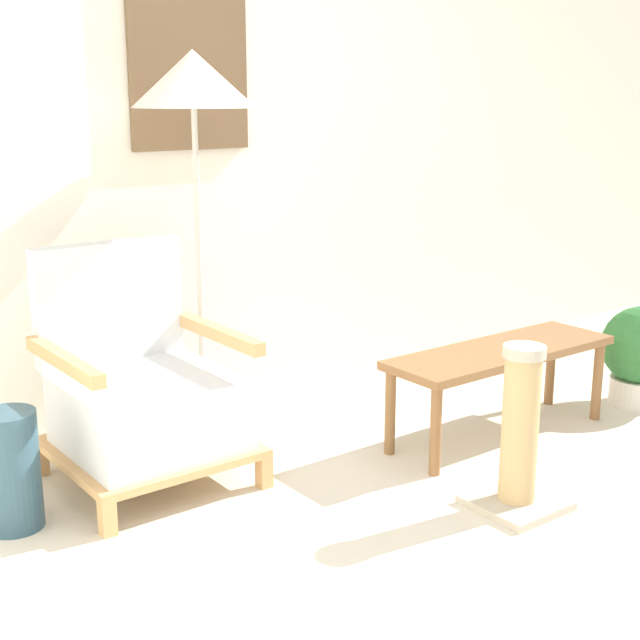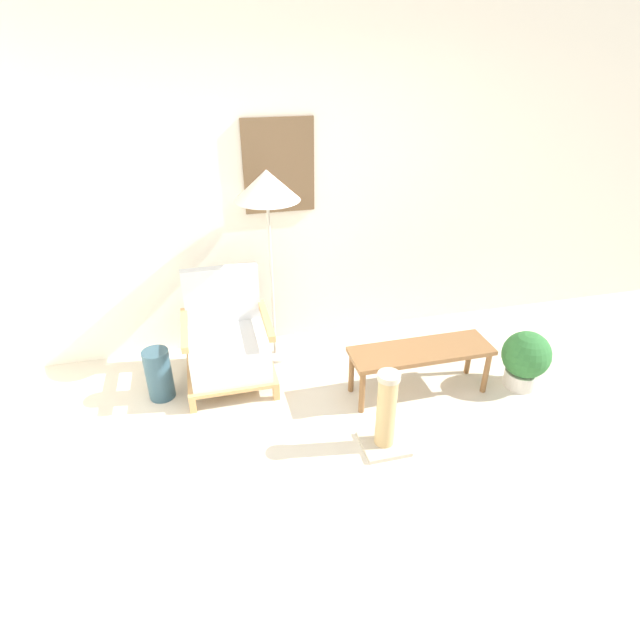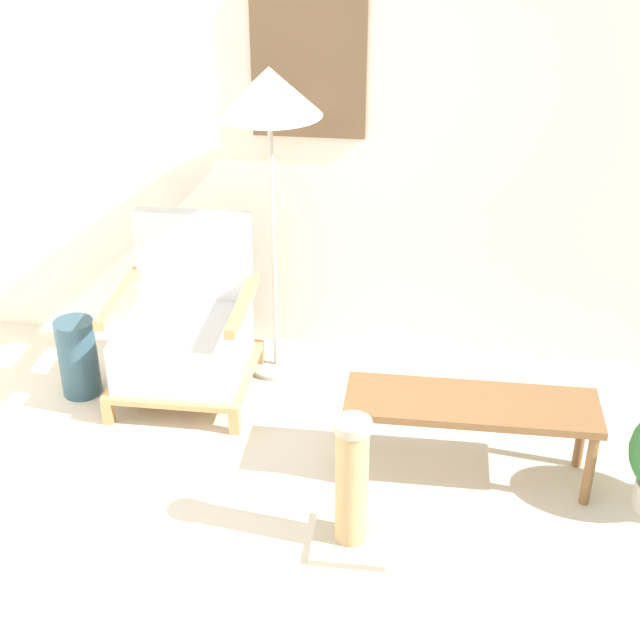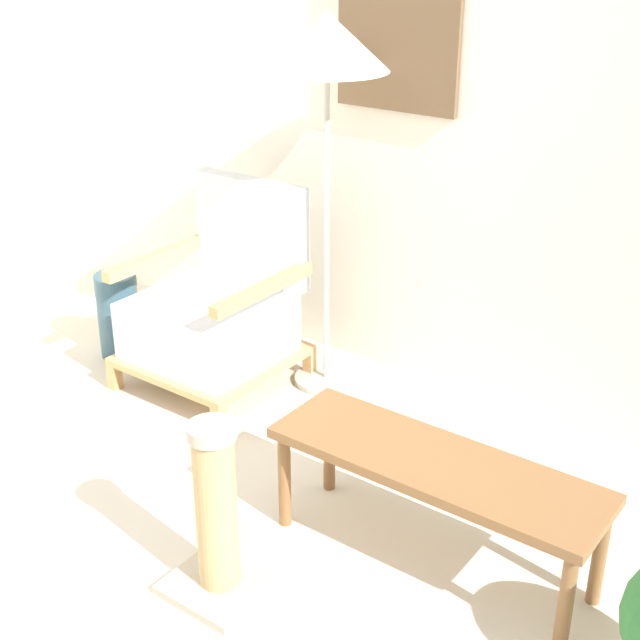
# 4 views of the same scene
# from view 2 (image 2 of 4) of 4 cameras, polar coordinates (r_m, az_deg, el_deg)

# --- Properties ---
(ground_plane) EXTENTS (14.00, 14.00, 0.00)m
(ground_plane) POSITION_cam_2_polar(r_m,az_deg,el_deg) (3.08, 4.48, -22.31)
(ground_plane) COLOR beige
(wall_back) EXTENTS (8.00, 0.09, 2.70)m
(wall_back) POSITION_cam_2_polar(r_m,az_deg,el_deg) (4.16, -4.39, 14.59)
(wall_back) COLOR silver
(wall_back) RESTS_ON ground_plane
(armchair) EXTENTS (0.67, 0.66, 0.88)m
(armchair) POSITION_cam_2_polar(r_m,az_deg,el_deg) (3.97, -10.47, -2.72)
(armchair) COLOR tan
(armchair) RESTS_ON ground_plane
(floor_lamp) EXTENTS (0.49, 0.49, 1.59)m
(floor_lamp) POSITION_cam_2_polar(r_m,az_deg,el_deg) (3.81, -6.06, 14.17)
(floor_lamp) COLOR #B7B2A8
(floor_lamp) RESTS_ON ground_plane
(coffee_table) EXTENTS (1.08, 0.34, 0.39)m
(coffee_table) POSITION_cam_2_polar(r_m,az_deg,el_deg) (3.84, 11.44, -3.92)
(coffee_table) COLOR brown
(coffee_table) RESTS_ON ground_plane
(vase) EXTENTS (0.20, 0.20, 0.41)m
(vase) POSITION_cam_2_polar(r_m,az_deg,el_deg) (3.98, -17.94, -5.92)
(vase) COLOR #2D4C5B
(vase) RESTS_ON ground_plane
(potted_plant) EXTENTS (0.37, 0.37, 0.47)m
(potted_plant) POSITION_cam_2_polar(r_m,az_deg,el_deg) (4.20, 22.43, -4.05)
(potted_plant) COLOR beige
(potted_plant) RESTS_ON ground_plane
(scratching_post) EXTENTS (0.30, 0.30, 0.59)m
(scratching_post) POSITION_cam_2_polar(r_m,az_deg,el_deg) (3.36, 7.52, -10.89)
(scratching_post) COLOR #B2A893
(scratching_post) RESTS_ON ground_plane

